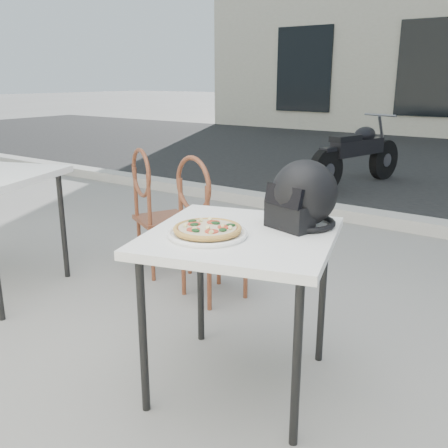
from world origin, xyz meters
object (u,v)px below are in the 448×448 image
Objects in this scene: cafe_table_main at (241,247)px; plate at (208,234)px; helmet at (303,197)px; motorcycle at (357,155)px; cafe_chair_main at (205,221)px; cafe_chair_side at (154,205)px; pizza at (208,229)px.

plate reaches higher than cafe_table_main.
motorcycle is (-1.39, 4.44, -0.47)m from helmet.
cafe_chair_main is at bearing 127.96° from plate.
cafe_chair_side is at bearing 147.53° from cafe_table_main.
pizza is (-0.00, 0.00, 0.02)m from plate.
plate is 4.95m from motorcycle.
cafe_table_main is at bearing 154.04° from cafe_chair_main.
cafe_chair_main is 0.61m from cafe_chair_side.
cafe_table_main is 2.34× the size of plate.
helmet is at bearing 171.95° from cafe_chair_main.
cafe_chair_side reaches higher than motorcycle.
plate is at bearing 168.47° from cafe_chair_side.
motorcycle is at bearing 123.07° from helmet.
motorcycle is (-1.14, 4.81, -0.35)m from plate.
plate is (-0.09, -0.12, 0.08)m from cafe_table_main.
motorcycle is (-0.53, 4.03, -0.12)m from cafe_chair_main.
pizza is at bearing 145.27° from cafe_chair_main.
cafe_table_main is 0.18m from pizza.
plate is 1.01m from cafe_chair_main.
cafe_chair_side is 3.87m from motorcycle.
cafe_chair_side is at bearing 141.79° from pizza.
cafe_table_main is 0.54× the size of motorcycle.
cafe_chair_side is at bearing 141.78° from plate.
plate is at bearing -62.47° from motorcycle.
cafe_chair_main is (-0.61, 0.78, -0.25)m from pizza.
cafe_chair_main reaches higher than plate.
motorcycle is (-1.23, 4.68, -0.28)m from cafe_table_main.
cafe_chair_main is at bearing -168.63° from cafe_chair_side.
cafe_table_main is at bearing 174.22° from cafe_chair_side.
helmet is 0.40× the size of cafe_chair_side.
pizza reaches higher than plate.
cafe_chair_main is at bearing 170.29° from helmet.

